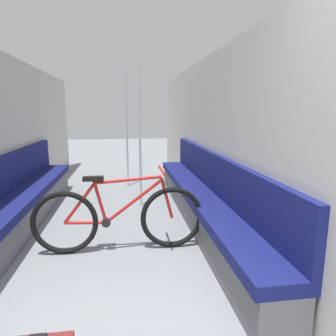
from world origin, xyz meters
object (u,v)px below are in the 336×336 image
(bench_seat_row_right, at_px, (202,200))
(bicycle, at_px, (119,218))
(grab_pole_far, at_px, (140,138))
(grab_pole_near, at_px, (127,132))
(bench_seat_row_left, at_px, (16,208))

(bench_seat_row_right, xyz_separation_m, bicycle, (-1.04, -0.65, 0.05))
(bench_seat_row_right, bearing_deg, grab_pole_far, 131.79)
(bench_seat_row_right, height_order, bicycle, bench_seat_row_right)
(grab_pole_near, bearing_deg, bicycle, -92.36)
(grab_pole_far, bearing_deg, bicycle, -101.32)
(bench_seat_row_right, height_order, grab_pole_near, grab_pole_near)
(grab_pole_far, bearing_deg, grab_pole_near, 97.97)
(bench_seat_row_left, xyz_separation_m, bench_seat_row_right, (2.26, 0.00, 0.00))
(grab_pole_far, bearing_deg, bench_seat_row_left, -151.37)
(bench_seat_row_right, xyz_separation_m, grab_pole_far, (-0.74, 0.83, 0.74))
(bench_seat_row_right, xyz_separation_m, grab_pole_near, (-0.92, 2.13, 0.74))
(bicycle, bearing_deg, grab_pole_far, 58.94)
(bench_seat_row_right, bearing_deg, grab_pole_near, 113.48)
(bench_seat_row_left, bearing_deg, bicycle, -27.83)
(bench_seat_row_right, height_order, grab_pole_far, grab_pole_far)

